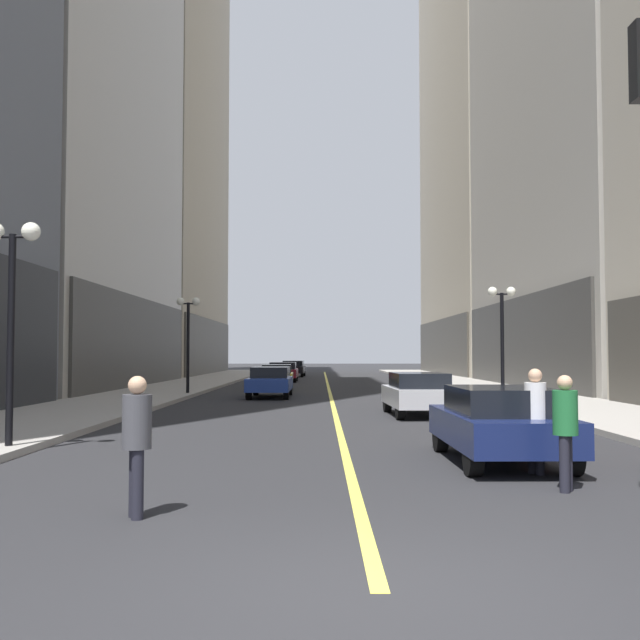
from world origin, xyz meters
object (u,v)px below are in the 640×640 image
Objects in this scene: pedestrian_in_green_parka at (563,424)px; pedestrian_in_white_shirt at (534,413)px; car_navy at (498,422)px; car_black at (292,368)px; street_lamp_left_near at (10,283)px; pedestrian_with_orange_bag at (135,435)px; car_yellow at (275,376)px; car_maroon at (281,371)px; car_blue at (269,381)px; car_silver at (416,392)px; street_lamp_right_mid at (500,318)px; street_lamp_left_far at (186,323)px.

pedestrian_in_green_parka is 1.47m from pedestrian_in_white_shirt.
pedestrian_in_white_shirt is at bearing -75.81° from car_navy.
car_black is 46.62m from street_lamp_left_near.
pedestrian_with_orange_bag reaches higher than car_black.
car_maroon is (-0.20, 10.46, 0.00)m from car_yellow.
car_blue and car_maroon have the same top height.
car_maroon is 10.94m from car_black.
car_blue is 2.88× the size of pedestrian_in_green_parka.
car_silver is 6.90m from street_lamp_right_mid.
car_blue is 1.04× the size of street_lamp_left_far.
car_silver is 12.21m from pedestrian_in_green_parka.
pedestrian_in_white_shirt is at bearing -66.07° from street_lamp_left_far.
car_blue is 1.04× the size of street_lamp_right_mid.
car_navy and car_black have the same top height.
car_black is (-5.33, 47.60, 0.00)m from car_navy.
car_silver is at bearing -127.19° from street_lamp_right_mid.
street_lamp_left_near is at bearing -136.77° from car_silver.
car_navy is at bearing -65.54° from street_lamp_left_far.
car_silver is at bearing 90.73° from car_navy.
pedestrian_with_orange_bag is at bearing -115.45° from street_lamp_right_mid.
pedestrian_with_orange_bag is at bearing -89.46° from car_maroon.
car_yellow and car_black have the same top height.
car_blue is 18.47m from street_lamp_left_near.
street_lamp_left_near is at bearing 125.00° from pedestrian_with_orange_bag.
street_lamp_left_far is at bearing -119.69° from car_yellow.
pedestrian_in_green_parka is at bearing -67.52° from street_lamp_left_far.
pedestrian_in_white_shirt is at bearing -14.14° from street_lamp_left_near.
car_maroon is at bearing 98.54° from pedestrian_in_green_parka.
street_lamp_left_far reaches higher than car_silver.
car_navy is 47.90m from car_black.
pedestrian_in_white_shirt reaches higher than pedestrian_with_orange_bag.
pedestrian_in_white_shirt is 16.39m from street_lamp_right_mid.
car_navy is at bearing 104.19° from pedestrian_in_white_shirt.
street_lamp_left_far is (-9.34, 21.03, 2.29)m from pedestrian_in_white_shirt.
car_navy is 2.55× the size of pedestrian_in_green_parka.
street_lamp_left_near is at bearing -95.49° from car_maroon.
pedestrian_in_green_parka is at bearing 16.21° from pedestrian_with_orange_bag.
street_lamp_right_mid is (9.00, 18.92, 2.31)m from pedestrian_with_orange_bag.
street_lamp_left_near is (-3.76, -17.90, 2.54)m from car_blue.
street_lamp_right_mid is at bearing 78.61° from pedestrian_in_green_parka.
pedestrian_in_green_parka is at bearing -90.99° from pedestrian_in_white_shirt.
street_lamp_left_near is at bearing 172.46° from car_navy.
car_silver is 0.93× the size of street_lamp_left_near.
street_lamp_left_near and street_lamp_right_mid have the same top height.
pedestrian_with_orange_bag reaches higher than car_blue.
street_lamp_left_far is at bearing 130.92° from car_silver.
street_lamp_right_mid is at bearing 52.81° from car_silver.
car_navy is 26.77m from car_yellow.
pedestrian_in_white_shirt is at bearing -83.43° from car_black.
car_navy is 0.99× the size of car_silver.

